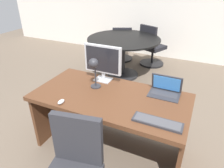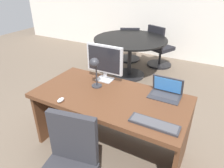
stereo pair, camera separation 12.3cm
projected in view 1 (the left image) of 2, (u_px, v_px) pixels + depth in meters
name	position (u px, v px, depth m)	size (l,w,h in m)	color
ground	(145.00, 92.00, 3.77)	(12.00, 12.00, 0.00)	#6B5B4C
desk	(112.00, 108.00, 2.35)	(1.68, 0.84, 0.75)	#56331E
monitor	(103.00, 61.00, 2.43)	(0.47, 0.16, 0.44)	#B7BABF
laptop	(166.00, 88.00, 2.23)	(0.33, 0.23, 0.21)	#2D2D33
keyboard	(157.00, 122.00, 1.80)	(0.44, 0.14, 0.02)	#2D2D33
mouse	(61.00, 102.00, 2.07)	(0.05, 0.09, 0.04)	silver
desk_lamp	(94.00, 67.00, 2.25)	(0.12, 0.14, 0.36)	#2D2D33
meeting_table	(124.00, 48.00, 4.11)	(1.43, 1.43, 0.80)	black
meeting_chair_near	(121.00, 47.00, 5.03)	(0.61, 0.62, 0.84)	black
meeting_chair_far	(151.00, 49.00, 4.73)	(0.61, 0.62, 0.94)	black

